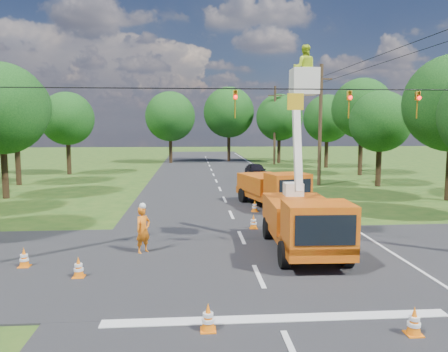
{
  "coord_description": "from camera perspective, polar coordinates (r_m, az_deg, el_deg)",
  "views": [
    {
      "loc": [
        -2.17,
        -13.8,
        4.98
      ],
      "look_at": [
        -0.65,
        6.76,
        2.6
      ],
      "focal_mm": 35.0,
      "sensor_mm": 36.0,
      "label": 1
    }
  ],
  "objects": [
    {
      "name": "traffic_cone_4",
      "position": [
        15.38,
        -18.47,
        -11.26
      ],
      "size": [
        0.38,
        0.38,
        0.71
      ],
      "color": "orange",
      "rests_on": "ground"
    },
    {
      "name": "tree_right_e",
      "position": [
        53.26,
        13.33,
        7.31
      ],
      "size": [
        5.6,
        5.6,
        8.63
      ],
      "color": "#382616",
      "rests_on": "ground"
    },
    {
      "name": "tree_far_b",
      "position": [
        61.05,
        0.64,
        8.31
      ],
      "size": [
        7.0,
        7.0,
        10.32
      ],
      "color": "#382616",
      "rests_on": "ground"
    },
    {
      "name": "tree_left_d",
      "position": [
        33.38,
        -27.1,
        7.84
      ],
      "size": [
        6.2,
        6.2,
        9.24
      ],
      "color": "#382616",
      "rests_on": "ground"
    },
    {
      "name": "bucket_truck",
      "position": [
        17.35,
        10.45,
        -4.4
      ],
      "size": [
        2.68,
        6.4,
        8.08
      ],
      "rotation": [
        0.0,
        0.0,
        -0.03
      ],
      "color": "#C25D0D",
      "rests_on": "ground"
    },
    {
      "name": "tree_left_f",
      "position": [
        47.51,
        -19.8,
        7.05
      ],
      "size": [
        5.4,
        5.4,
        8.4
      ],
      "color": "#382616",
      "rests_on": "ground"
    },
    {
      "name": "ground",
      "position": [
        34.23,
        -0.55,
        -1.78
      ],
      "size": [
        140.0,
        140.0,
        0.0
      ],
      "primitive_type": "plane",
      "color": "#244C16",
      "rests_on": "ground"
    },
    {
      "name": "tree_left_e",
      "position": [
        40.56,
        -25.64,
        8.08
      ],
      "size": [
        5.8,
        5.8,
        9.41
      ],
      "color": "#382616",
      "rests_on": "ground"
    },
    {
      "name": "tree_right_c",
      "position": [
        38.05,
        19.74,
        6.7
      ],
      "size": [
        5.0,
        5.0,
        7.83
      ],
      "color": "#382616",
      "rests_on": "ground"
    },
    {
      "name": "signal_span",
      "position": [
        16.42,
        11.47,
        9.59
      ],
      "size": [
        18.0,
        0.29,
        1.07
      ],
      "color": "black",
      "rests_on": "ground"
    },
    {
      "name": "stop_bar",
      "position": [
        11.91,
        7.02,
        -18.18
      ],
      "size": [
        9.0,
        0.45,
        0.02
      ],
      "primitive_type": "cube",
      "color": "silver",
      "rests_on": "ground"
    },
    {
      "name": "distant_car",
      "position": [
        41.17,
        4.18,
        0.66
      ],
      "size": [
        1.86,
        4.38,
        1.48
      ],
      "primitive_type": "imported",
      "rotation": [
        0.0,
        0.0,
        0.03
      ],
      "color": "black",
      "rests_on": "ground"
    },
    {
      "name": "traffic_cone_0",
      "position": [
        11.11,
        -2.09,
        -18.01
      ],
      "size": [
        0.38,
        0.38,
        0.71
      ],
      "color": "orange",
      "rests_on": "ground"
    },
    {
      "name": "pole_right_mid",
      "position": [
        37.36,
        12.45,
        6.63
      ],
      "size": [
        1.8,
        0.3,
        10.0
      ],
      "color": "#4C3823",
      "rests_on": "ground"
    },
    {
      "name": "pole_right_far",
      "position": [
        56.81,
        6.64,
        6.67
      ],
      "size": [
        1.8,
        0.3,
        10.0
      ],
      "color": "#4C3823",
      "rests_on": "ground"
    },
    {
      "name": "tree_far_a",
      "position": [
        58.88,
        -7.05,
        7.72
      ],
      "size": [
        6.6,
        6.6,
        9.5
      ],
      "color": "#382616",
      "rests_on": "ground"
    },
    {
      "name": "road_main",
      "position": [
        34.23,
        -0.55,
        -1.78
      ],
      "size": [
        12.0,
        100.0,
        0.06
      ],
      "primitive_type": "cube",
      "color": "black",
      "rests_on": "ground"
    },
    {
      "name": "road_cross",
      "position": [
        16.71,
        3.49,
        -10.77
      ],
      "size": [
        56.0,
        10.0,
        0.07
      ],
      "primitive_type": "cube",
      "color": "black",
      "rests_on": "ground"
    },
    {
      "name": "traffic_cone_1",
      "position": [
        11.82,
        23.58,
        -17.01
      ],
      "size": [
        0.38,
        0.38,
        0.71
      ],
      "color": "orange",
      "rests_on": "ground"
    },
    {
      "name": "traffic_cone_3",
      "position": [
        25.34,
        4.03,
        -3.94
      ],
      "size": [
        0.38,
        0.38,
        0.71
      ],
      "color": "orange",
      "rests_on": "ground"
    },
    {
      "name": "edge_line",
      "position": [
        35.04,
        8.63,
        -1.66
      ],
      "size": [
        0.12,
        90.0,
        0.02
      ],
      "primitive_type": "cube",
      "color": "silver",
      "rests_on": "ground"
    },
    {
      "name": "tree_right_d",
      "position": [
        46.07,
        17.58,
        8.4
      ],
      "size": [
        6.0,
        6.0,
        9.7
      ],
      "color": "#382616",
      "rests_on": "ground"
    },
    {
      "name": "tree_far_c",
      "position": [
        58.98,
        7.25,
        7.59
      ],
      "size": [
        6.2,
        6.2,
        9.18
      ],
      "color": "#382616",
      "rests_on": "ground"
    },
    {
      "name": "traffic_cone_2",
      "position": [
        21.22,
        3.87,
        -6.01
      ],
      "size": [
        0.38,
        0.38,
        0.71
      ],
      "color": "orange",
      "rests_on": "ground"
    },
    {
      "name": "traffic_cone_7",
      "position": [
        30.76,
        9.15,
        -2.14
      ],
      "size": [
        0.38,
        0.38,
        0.71
      ],
      "color": "orange",
      "rests_on": "ground"
    },
    {
      "name": "ground_worker",
      "position": [
        17.47,
        -10.52,
        -6.94
      ],
      "size": [
        0.79,
        0.79,
        1.85
      ],
      "primitive_type": "imported",
      "rotation": [
        0.0,
        0.0,
        0.8
      ],
      "color": "#EA5113",
      "rests_on": "ground"
    },
    {
      "name": "second_truck",
      "position": [
        26.78,
        6.38,
        -1.59
      ],
      "size": [
        3.76,
        6.48,
        2.29
      ],
      "rotation": [
        0.0,
        0.0,
        0.27
      ],
      "color": "#C25D0D",
      "rests_on": "ground"
    },
    {
      "name": "traffic_cone_5",
      "position": [
        17.14,
        -24.65,
        -9.68
      ],
      "size": [
        0.38,
        0.38,
        0.71
      ],
      "color": "orange",
      "rests_on": "ground"
    }
  ]
}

